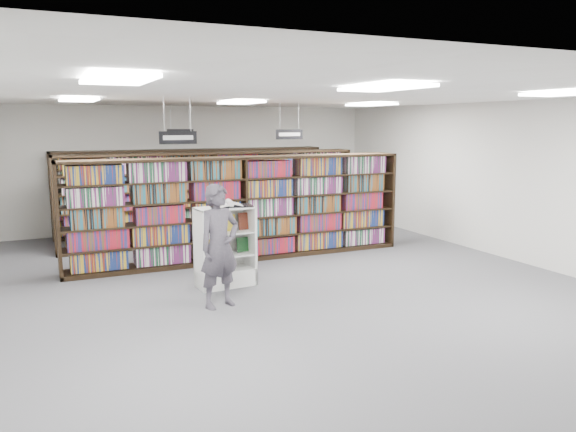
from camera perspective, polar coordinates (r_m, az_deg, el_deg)
name	(u,v)px	position (r m, az deg, el deg)	size (l,w,h in m)	color
floor	(282,284)	(9.78, -0.62, -6.94)	(12.00, 12.00, 0.00)	#4C4B50
ceiling	(282,96)	(9.40, -0.65, 12.13)	(10.00, 12.00, 0.10)	white
wall_back	(191,168)	(15.12, -9.81, 4.87)	(10.00, 0.10, 3.20)	silver
wall_right	(505,180)	(12.33, 21.21, 3.39)	(0.10, 12.00, 3.20)	silver
bookshelf_row_near	(242,209)	(11.38, -4.67, 0.76)	(7.00, 0.60, 2.10)	black
bookshelf_row_mid	(214,197)	(13.26, -7.58, 1.93)	(7.00, 0.60, 2.10)	black
bookshelf_row_far	(195,189)	(14.89, -9.47, 2.69)	(7.00, 0.60, 2.10)	black
aisle_sign_left	(178,136)	(9.87, -11.11, 7.94)	(0.65, 0.02, 0.80)	#B2B2B7
aisle_sign_right	(289,133)	(12.74, 0.14, 8.39)	(0.65, 0.02, 0.80)	#B2B2B7
aisle_sign_center	(180,133)	(13.99, -10.88, 8.31)	(0.65, 0.02, 0.80)	#B2B2B7
troffer_front_left	(117,79)	(5.67, -16.94, 13.17)	(0.60, 1.20, 0.04)	white
troffer_front_center	(385,87)	(6.76, 9.84, 12.75)	(0.60, 1.20, 0.04)	white
troffer_front_right	(568,93)	(8.79, 26.60, 11.10)	(0.60, 1.20, 0.04)	white
troffer_back_left	(78,100)	(10.64, -20.52, 11.01)	(0.60, 1.20, 0.04)	white
troffer_back_center	(241,102)	(11.26, -4.81, 11.43)	(0.60, 1.20, 0.04)	white
troffer_back_right	(371,104)	(12.58, 8.43, 11.14)	(0.60, 1.20, 0.04)	white
endcap_display	(225,259)	(9.67, -6.45, -4.36)	(1.01, 0.57, 1.36)	white
open_book	(231,205)	(9.53, -5.86, 1.16)	(0.77, 0.52, 0.13)	black
shopper	(219,246)	(8.47, -6.99, -3.07)	(0.68, 0.45, 1.87)	#4B454F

